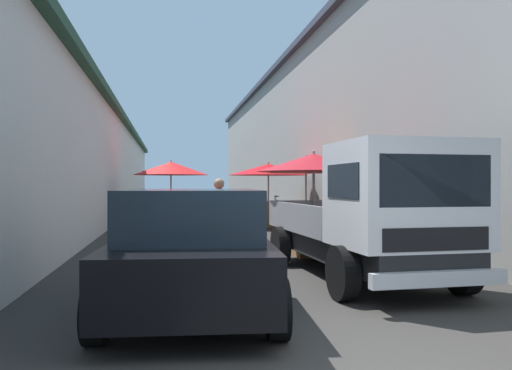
% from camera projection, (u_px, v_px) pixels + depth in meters
% --- Properties ---
extents(ground, '(90.00, 90.00, 0.00)m').
position_uv_depth(ground, '(216.00, 230.00, 17.09)').
color(ground, '#33302D').
extents(building_left_whitewash, '(49.80, 7.50, 4.42)m').
position_uv_depth(building_left_whitewash, '(12.00, 164.00, 18.12)').
color(building_left_whitewash, silver).
rests_on(building_left_whitewash, ground).
extents(building_right_concrete, '(49.80, 7.50, 7.15)m').
position_uv_depth(building_right_concrete, '(386.00, 133.00, 20.49)').
color(building_right_concrete, gray).
rests_on(building_right_concrete, ground).
extents(fruit_stall_near_right, '(2.85, 2.85, 2.32)m').
position_uv_depth(fruit_stall_near_right, '(269.00, 177.00, 18.18)').
color(fruit_stall_near_right, '#9E9EA3').
rests_on(fruit_stall_near_right, ground).
extents(fruit_stall_mid_lane, '(2.39, 2.39, 2.23)m').
position_uv_depth(fruit_stall_mid_lane, '(314.00, 176.00, 10.68)').
color(fruit_stall_mid_lane, '#9E9EA3').
rests_on(fruit_stall_mid_lane, ground).
extents(fruit_stall_far_right, '(2.37, 2.37, 2.40)m').
position_uv_depth(fruit_stall_far_right, '(307.00, 175.00, 15.14)').
color(fruit_stall_far_right, '#9E9EA3').
rests_on(fruit_stall_far_right, ground).
extents(fruit_stall_far_left, '(2.83, 2.83, 2.45)m').
position_uv_depth(fruit_stall_far_left, '(171.00, 172.00, 19.37)').
color(fruit_stall_far_left, '#9E9EA3').
rests_on(fruit_stall_far_left, ground).
extents(hatchback_car, '(4.03, 2.17, 1.45)m').
position_uv_depth(hatchback_car, '(193.00, 249.00, 6.17)').
color(hatchback_car, black).
rests_on(hatchback_car, ground).
extents(delivery_truck, '(5.00, 2.15, 2.08)m').
position_uv_depth(delivery_truck, '(381.00, 217.00, 7.49)').
color(delivery_truck, black).
rests_on(delivery_truck, ground).
extents(vendor_by_crates, '(0.46, 0.51, 1.64)m').
position_uv_depth(vendor_by_crates, '(219.00, 211.00, 10.77)').
color(vendor_by_crates, navy).
rests_on(vendor_by_crates, ground).
extents(parked_scooter, '(1.69, 0.32, 1.14)m').
position_uv_depth(parked_scooter, '(279.00, 217.00, 16.77)').
color(parked_scooter, black).
rests_on(parked_scooter, ground).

